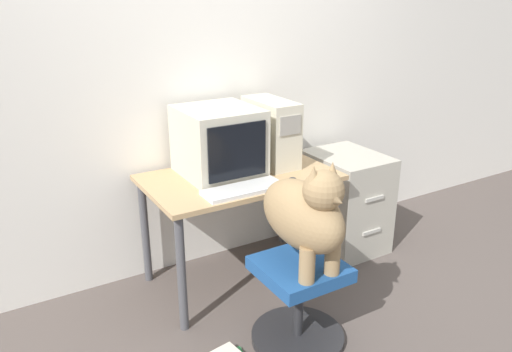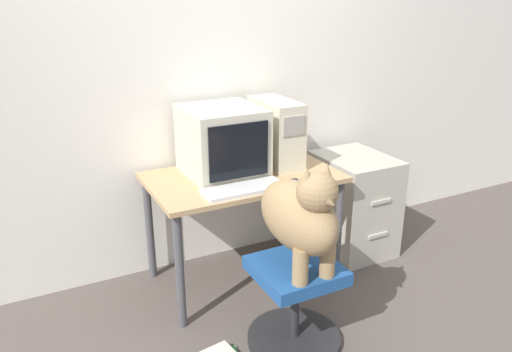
% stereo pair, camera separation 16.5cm
% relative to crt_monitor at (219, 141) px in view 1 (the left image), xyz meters
% --- Properties ---
extents(ground_plane, '(12.00, 12.00, 0.00)m').
position_rel_crt_monitor_xyz_m(ground_plane, '(0.09, -0.44, -0.93)').
color(ground_plane, '#564C47').
extents(wall_back, '(8.00, 0.05, 2.60)m').
position_rel_crt_monitor_xyz_m(wall_back, '(0.09, 0.32, 0.37)').
color(wall_back, white).
rests_on(wall_back, ground_plane).
extents(desk, '(1.15, 0.69, 0.73)m').
position_rel_crt_monitor_xyz_m(desk, '(0.09, -0.09, -0.30)').
color(desk, tan).
rests_on(desk, ground_plane).
extents(crt_monitor, '(0.45, 0.48, 0.41)m').
position_rel_crt_monitor_xyz_m(crt_monitor, '(0.00, 0.00, 0.00)').
color(crt_monitor, beige).
rests_on(crt_monitor, desk).
extents(pc_tower, '(0.20, 0.44, 0.42)m').
position_rel_crt_monitor_xyz_m(pc_tower, '(0.38, 0.01, 0.00)').
color(pc_tower, beige).
rests_on(pc_tower, desk).
extents(keyboard, '(0.47, 0.18, 0.03)m').
position_rel_crt_monitor_xyz_m(keyboard, '(-0.02, -0.33, -0.19)').
color(keyboard, silver).
rests_on(keyboard, desk).
extents(computer_mouse, '(0.06, 0.04, 0.03)m').
position_rel_crt_monitor_xyz_m(computer_mouse, '(0.30, -0.36, -0.19)').
color(computer_mouse, '#333333').
rests_on(computer_mouse, desk).
extents(office_chair, '(0.50, 0.50, 0.48)m').
position_rel_crt_monitor_xyz_m(office_chair, '(0.06, -0.79, -0.69)').
color(office_chair, '#262628').
rests_on(office_chair, ground_plane).
extents(dog, '(0.28, 0.58, 0.58)m').
position_rel_crt_monitor_xyz_m(dog, '(0.06, -0.82, -0.17)').
color(dog, '#9E7F56').
rests_on(dog, office_chair).
extents(filing_cabinet, '(0.45, 0.58, 0.71)m').
position_rel_crt_monitor_xyz_m(filing_cabinet, '(0.98, -0.07, -0.58)').
color(filing_cabinet, '#B7B2A3').
rests_on(filing_cabinet, ground_plane).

